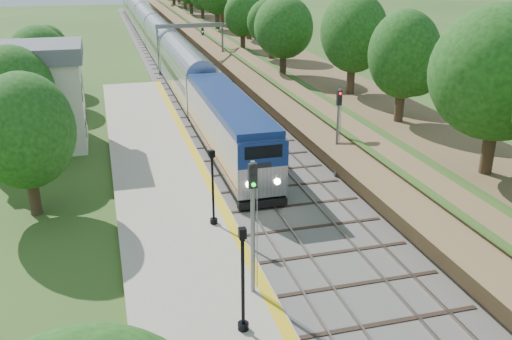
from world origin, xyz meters
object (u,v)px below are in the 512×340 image
object	(u,v)px
station_building	(28,96)
signal_gantry	(190,35)
signal_farside	(338,124)
lamppost_mid	(243,286)
train	(155,36)
lamppost_far	(213,192)
signal_platform	(253,214)

from	to	relation	value
station_building	signal_gantry	xyz separation A→B (m)	(16.47, 24.99, 0.73)
station_building	signal_farside	size ratio (longest dim) A/B	1.42
signal_gantry	lamppost_mid	xyz separation A→B (m)	(-6.45, -52.17, -2.44)
station_building	train	distance (m)	46.24
lamppost_mid	signal_farside	world-z (taller)	signal_farside
lamppost_far	signal_farside	distance (m)	10.97
lamppost_mid	signal_farside	distance (m)	18.12
station_building	lamppost_far	xyz separation A→B (m)	(10.75, -17.60, -1.80)
signal_gantry	signal_platform	bearing A→B (deg)	-96.18
station_building	signal_platform	distance (m)	27.01
signal_gantry	station_building	bearing A→B (deg)	-123.38
station_building	train	world-z (taller)	station_building
train	lamppost_mid	world-z (taller)	lamppost_mid
lamppost_far	signal_platform	world-z (taller)	signal_platform
train	signal_farside	distance (m)	56.65
station_building	lamppost_far	distance (m)	20.70
train	lamppost_far	distance (m)	61.73
station_building	lamppost_mid	distance (m)	29.01
lamppost_far	signal_platform	xyz separation A→B (m)	(0.35, -7.02, 1.85)
signal_gantry	train	bearing A→B (deg)	97.39
lamppost_far	signal_farside	world-z (taller)	signal_farside
signal_farside	train	bearing A→B (deg)	96.29
lamppost_mid	lamppost_far	world-z (taller)	lamppost_mid
train	signal_farside	bearing A→B (deg)	-83.71
train	signal_platform	xyz separation A→B (m)	(-2.90, -68.66, 1.84)
station_building	lamppost_far	size ratio (longest dim) A/B	2.02
station_building	signal_farside	bearing A→B (deg)	-31.25
signal_farside	signal_gantry	bearing A→B (deg)	95.72
train	lamppost_mid	xyz separation A→B (m)	(-3.98, -71.21, 0.08)
station_building	signal_gantry	distance (m)	29.94
station_building	train	size ratio (longest dim) A/B	0.07
signal_farside	station_building	bearing A→B (deg)	148.75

